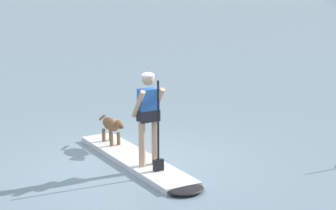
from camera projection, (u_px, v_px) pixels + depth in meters
ground_plane at (135, 162)px, 11.01m from camera, size 400.00×400.00×0.00m
paddleboard at (141, 163)px, 10.80m from camera, size 3.74×2.03×0.10m
person_paddler at (149, 112)px, 10.30m from camera, size 0.68×0.59×1.66m
dog at (112, 126)px, 11.72m from camera, size 1.02×0.48×0.56m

